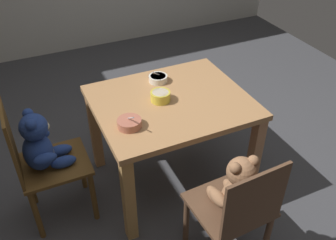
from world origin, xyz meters
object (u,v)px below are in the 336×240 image
at_px(teddy_chair_near_left, 41,151).
at_px(porridge_bowl_yellow_center, 160,96).
at_px(teddy_chair_near_front, 237,197).
at_px(porridge_bowl_white_far_center, 158,78).
at_px(dining_table, 171,114).
at_px(porridge_bowl_terracotta_near_left, 129,123).

xyz_separation_m(teddy_chair_near_left, porridge_bowl_yellow_center, (0.79, 0.00, 0.18)).
bearing_deg(porridge_bowl_yellow_center, teddy_chair_near_front, -83.42).
bearing_deg(porridge_bowl_white_far_center, teddy_chair_near_left, -165.07).
xyz_separation_m(teddy_chair_near_front, porridge_bowl_white_far_center, (-0.01, 1.02, 0.18)).
relative_size(teddy_chair_near_front, teddy_chair_near_left, 0.92).
height_order(dining_table, porridge_bowl_yellow_center, porridge_bowl_yellow_center).
xyz_separation_m(dining_table, teddy_chair_near_front, (0.02, -0.77, -0.04)).
bearing_deg(dining_table, porridge_bowl_yellow_center, 162.30).
bearing_deg(teddy_chair_near_left, porridge_bowl_terracotta_near_left, -18.91).
distance_m(teddy_chair_near_left, porridge_bowl_terracotta_near_left, 0.57).
relative_size(dining_table, porridge_bowl_white_far_center, 7.60).
distance_m(dining_table, porridge_bowl_terracotta_near_left, 0.41).
bearing_deg(porridge_bowl_white_far_center, dining_table, -93.66).
height_order(dining_table, teddy_chair_near_front, teddy_chair_near_front).
distance_m(teddy_chair_near_left, porridge_bowl_yellow_center, 0.81).
relative_size(porridge_bowl_yellow_center, porridge_bowl_terracotta_near_left, 0.84).
bearing_deg(teddy_chair_near_front, porridge_bowl_yellow_center, 3.59).
distance_m(porridge_bowl_yellow_center, porridge_bowl_terracotta_near_left, 0.33).
bearing_deg(teddy_chair_near_front, porridge_bowl_white_far_center, -2.51).
bearing_deg(porridge_bowl_terracotta_near_left, dining_table, 24.57).
distance_m(porridge_bowl_yellow_center, porridge_bowl_white_far_center, 0.25).
xyz_separation_m(teddy_chair_near_left, porridge_bowl_terracotta_near_left, (0.51, -0.18, 0.17)).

